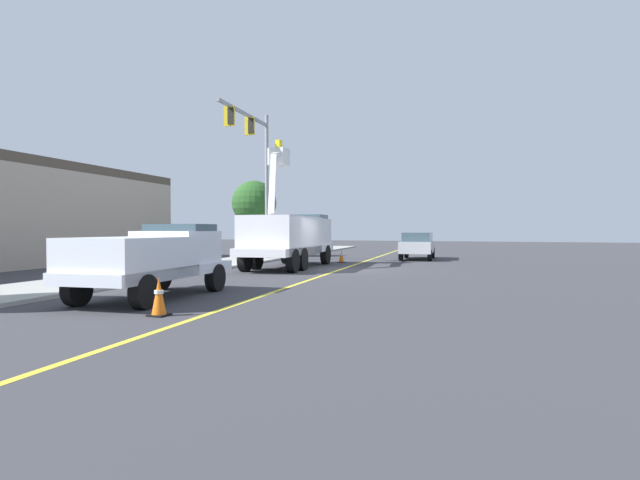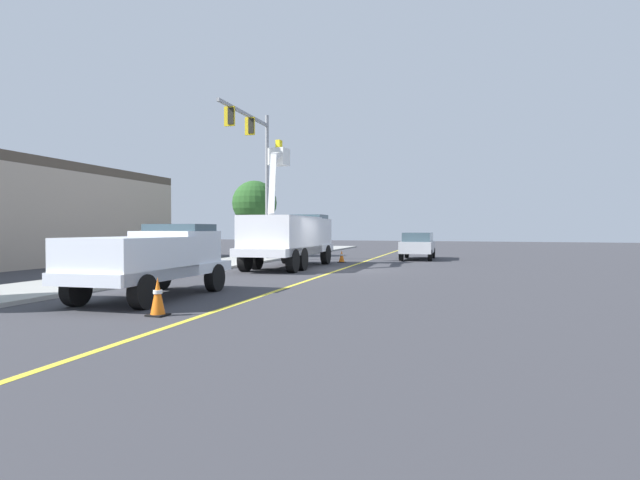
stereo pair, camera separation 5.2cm
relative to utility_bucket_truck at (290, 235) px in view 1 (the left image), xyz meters
The scene contains 11 objects.
ground 3.33m from the utility_bucket_truck, 102.47° to the right, with size 120.00×120.00×0.00m, color #38383D.
sidewalk_far_side 4.62m from the utility_bucket_truck, 107.59° to the left, with size 60.00×3.60×0.12m, color #9E9E99.
lane_centre_stripe 3.32m from the utility_bucket_truck, 102.47° to the right, with size 50.00×0.16×0.01m, color yellow.
utility_bucket_truck is the anchor object (origin of this frame).
service_pickup_truck 11.87m from the utility_bucket_truck, behind, with size 5.78×2.64×2.06m.
passing_minivan 10.29m from the utility_bucket_truck, 27.42° to the right, with size 4.96×2.36×1.69m.
traffic_cone_leading 14.55m from the utility_bucket_truck, 167.10° to the right, with size 0.40×0.40×0.86m.
traffic_cone_mid_front 4.81m from the utility_bucket_truck, 15.28° to the right, with size 0.40×0.40×0.70m.
traffic_signal_mast 6.57m from the utility_bucket_truck, 48.66° to the left, with size 6.66×0.91×8.86m.
commercial_building_backdrop 15.26m from the utility_bucket_truck, 106.26° to the left, with size 21.49×9.20×5.46m.
street_tree_right 10.55m from the utility_bucket_truck, 38.02° to the left, with size 3.07×3.07×5.26m.
Camera 1 is at (-22.75, -7.72, 1.91)m, focal length 28.88 mm.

